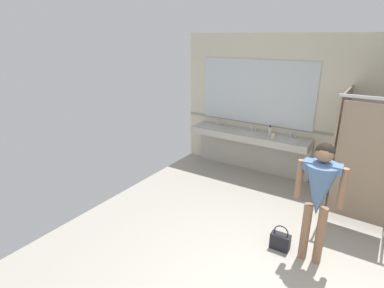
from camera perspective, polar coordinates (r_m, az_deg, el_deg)
name	(u,v)px	position (r m, az deg, el deg)	size (l,w,h in m)	color
wall_back	(359,117)	(6.29, 28.51, 4.40)	(7.12, 0.12, 2.86)	beige
wall_back_tile_band	(355,138)	(6.33, 27.90, 0.97)	(7.12, 0.01, 0.06)	#9E937F
vanity_counter	(249,143)	(6.67, 10.52, 0.25)	(2.51, 0.54, 1.01)	#B2ADA3
mirror_panel	(256,92)	(6.58, 11.73, 9.36)	(2.41, 0.02, 1.31)	silver
person_standing	(319,190)	(4.11, 22.44, -7.80)	(0.57, 0.41, 1.63)	#8C664C
handbag	(280,241)	(4.63, 15.96, -16.82)	(0.26, 0.13, 0.37)	black
soap_dispenser	(270,130)	(6.51, 14.19, 2.47)	(0.07, 0.07, 0.18)	white
paper_cup	(273,136)	(6.22, 14.70, 1.42)	(0.07, 0.07, 0.11)	beige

